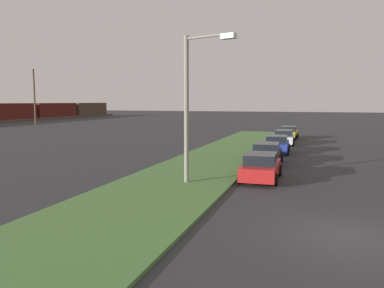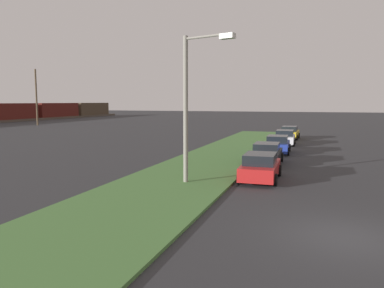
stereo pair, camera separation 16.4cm
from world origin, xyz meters
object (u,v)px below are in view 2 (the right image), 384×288
Objects in this scene: parked_car_yellow at (290,133)px; distant_utility_pole at (36,97)px; parked_car_red at (260,167)px; parked_car_blue at (278,145)px; parked_car_black at (267,154)px; streetlight at (191,99)px; parked_car_white at (285,138)px.

distant_utility_pole is at bearing 77.55° from parked_car_yellow.
parked_car_red is 0.99× the size of parked_car_blue.
parked_car_red is 1.00× the size of parked_car_black.
streetlight reaches higher than parked_car_black.
distant_utility_pole is (35.15, 45.13, 4.28)m from parked_car_red.
parked_car_yellow is at bearing -1.73° from parked_car_white.
parked_car_blue is 6.38m from parked_car_white.
parked_car_black is at bearing 177.02° from parked_car_blue.
streetlight is 56.27m from distant_utility_pole.
parked_car_white is 0.43× the size of distant_utility_pole.
distant_utility_pole is at bearing 48.21° from streetlight.
parked_car_white is 6.05m from parked_car_yellow.
parked_car_black is 0.58× the size of streetlight.
parked_car_blue is 14.40m from streetlight.
parked_car_yellow is 0.44× the size of distant_utility_pole.
parked_car_black is 8.98m from streetlight.
streetlight is 0.75× the size of distant_utility_pole.
distant_utility_pole reaches higher than parked_car_black.
distant_utility_pole is at bearing 67.28° from parked_car_white.
parked_car_blue is (5.92, -0.12, 0.00)m from parked_car_black.
distant_utility_pole is (23.88, 44.90, 4.28)m from parked_car_blue.
distant_utility_pole is (17.51, 44.96, 4.28)m from parked_car_white.
parked_car_red is 5.36m from parked_car_black.
streetlight is at bearing 125.44° from parked_car_red.
parked_car_yellow is (12.43, -0.09, 0.00)m from parked_car_blue.
streetlight is (-7.69, 2.83, 3.67)m from parked_car_black.
distant_utility_pole reaches higher than parked_car_yellow.
distant_utility_pole is at bearing 54.88° from parked_car_black.
parked_car_white is at bearing -0.47° from parked_car_red.
distant_utility_pole is (29.80, 44.79, 4.28)m from parked_car_black.
parked_car_blue is (11.27, 0.22, 0.00)m from parked_car_red.
parked_car_red is 5.39m from streetlight.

